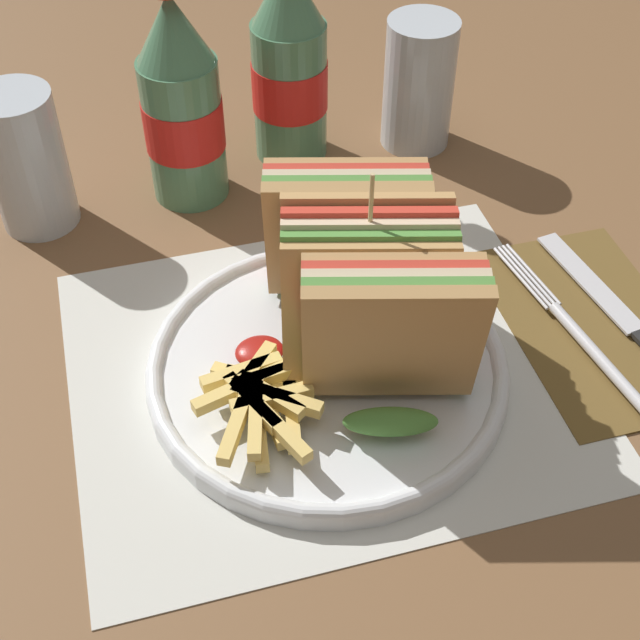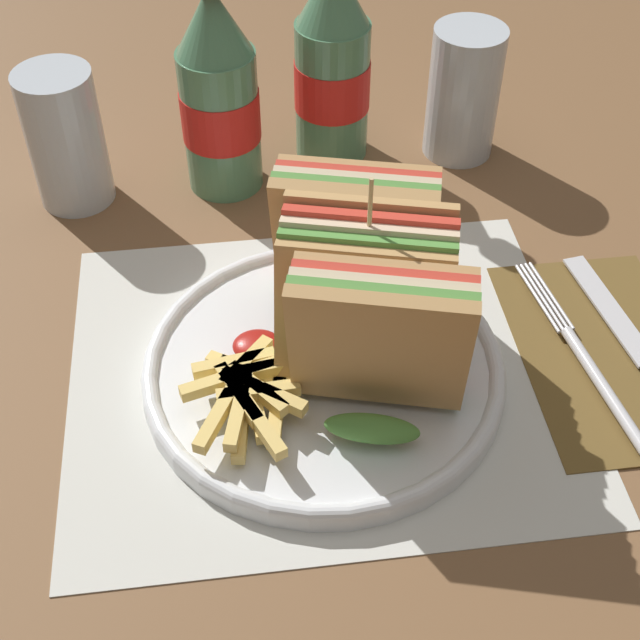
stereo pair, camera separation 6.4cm
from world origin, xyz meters
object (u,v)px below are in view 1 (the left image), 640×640
object	(u,v)px
plate_main	(327,368)
fork	(583,339)
coke_bottle_far	(289,66)
knife	(623,317)
glass_far	(29,169)
coke_bottle_near	(181,104)
glass_near	(418,92)
club_sandwich	(367,285)

from	to	relation	value
plate_main	fork	xyz separation A→B (m)	(0.19, -0.02, -0.00)
fork	coke_bottle_far	bearing A→B (deg)	107.55
knife	glass_far	size ratio (longest dim) A/B	1.67
coke_bottle_near	coke_bottle_far	distance (m)	0.11
fork	glass_near	distance (m)	0.30
coke_bottle_near	coke_bottle_far	bearing A→B (deg)	19.95
fork	knife	distance (m)	0.05
club_sandwich	coke_bottle_near	bearing A→B (deg)	110.31
glass_near	glass_far	size ratio (longest dim) A/B	1.00
plate_main	knife	size ratio (longest dim) A/B	1.27
knife	coke_bottle_far	distance (m)	0.36
club_sandwich	glass_far	bearing A→B (deg)	133.64
fork	knife	xyz separation A→B (m)	(0.04, 0.02, -0.00)
fork	club_sandwich	bearing A→B (deg)	160.56
coke_bottle_far	glass_near	size ratio (longest dim) A/B	1.69
fork	glass_near	bearing A→B (deg)	87.46
plate_main	knife	distance (m)	0.24
club_sandwich	glass_far	xyz separation A→B (m)	(-0.22, 0.23, -0.02)
coke_bottle_far	glass_far	world-z (taller)	coke_bottle_far
coke_bottle_far	glass_far	bearing A→B (deg)	-169.57
club_sandwich	coke_bottle_near	world-z (taller)	coke_bottle_near
coke_bottle_near	coke_bottle_far	size ratio (longest dim) A/B	1.00
club_sandwich	coke_bottle_far	bearing A→B (deg)	87.07
knife	glass_near	xyz separation A→B (m)	(-0.07, 0.28, 0.05)
plate_main	glass_near	xyz separation A→B (m)	(0.17, 0.27, 0.04)
knife	glass_near	size ratio (longest dim) A/B	1.67
coke_bottle_far	glass_near	xyz separation A→B (m)	(0.12, -0.01, -0.04)
plate_main	club_sandwich	world-z (taller)	club_sandwich
glass_far	glass_near	bearing A→B (deg)	4.76
knife	glass_near	world-z (taller)	glass_near
fork	knife	bearing A→B (deg)	12.80
club_sandwich	coke_bottle_near	size ratio (longest dim) A/B	1.02
knife	glass_near	bearing A→B (deg)	96.23
glass_near	coke_bottle_far	bearing A→B (deg)	173.38
fork	glass_far	distance (m)	0.47
coke_bottle_far	glass_near	world-z (taller)	coke_bottle_far
knife	coke_bottle_near	xyz separation A→B (m)	(-0.30, 0.26, 0.08)
coke_bottle_near	glass_near	size ratio (longest dim) A/B	1.69
plate_main	club_sandwich	distance (m)	0.07
plate_main	knife	bearing A→B (deg)	-1.44
fork	coke_bottle_far	xyz separation A→B (m)	(-0.15, 0.31, 0.08)
knife	coke_bottle_far	bearing A→B (deg)	115.01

